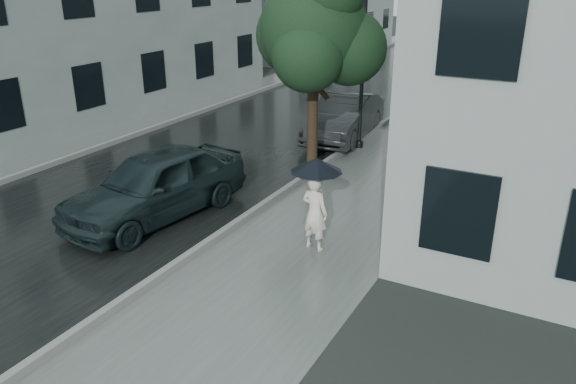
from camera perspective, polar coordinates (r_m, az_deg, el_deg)
The scene contains 12 objects.
ground at distance 10.33m, azimuth -4.36°, elevation -9.74°, with size 120.00×120.00×0.00m, color black.
sidewalk at distance 20.61m, azimuth 14.49°, elevation 5.99°, with size 3.50×60.00×0.01m, color slate.
kerb_near at distance 21.07m, azimuth 9.69°, elevation 6.92°, with size 0.15×60.00×0.15m, color slate.
asphalt_road at distance 22.41m, azimuth 1.13°, elevation 7.93°, with size 6.85×60.00×0.00m, color black.
kerb_far at distance 24.14m, azimuth -6.37°, elevation 9.00°, with size 0.15×60.00×0.15m, color slate.
sidewalk_far at distance 24.68m, azimuth -8.16°, elevation 9.03°, with size 1.70×60.00×0.01m, color #4C5451.
pedestrian at distance 11.33m, azimuth 2.72°, elevation -2.12°, with size 0.58×0.38×1.59m, color beige.
umbrella at distance 10.92m, azimuth 2.93°, elevation 2.76°, with size 1.13×1.13×1.09m.
street_tree at distance 14.65m, azimuth 2.85°, elevation 16.29°, with size 3.56×3.23×5.72m.
lamp_post at distance 17.68m, azimuth 7.22°, elevation 14.44°, with size 0.85×0.33×5.56m.
car_near at distance 13.17m, azimuth -13.30°, elevation 0.78°, with size 1.87×4.64×1.58m, color black.
car_far at distance 19.06m, azimuth 5.77°, elevation 7.61°, with size 1.55×4.46×1.47m, color #242629.
Camera 1 is at (4.83, -7.36, 5.41)m, focal length 35.00 mm.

